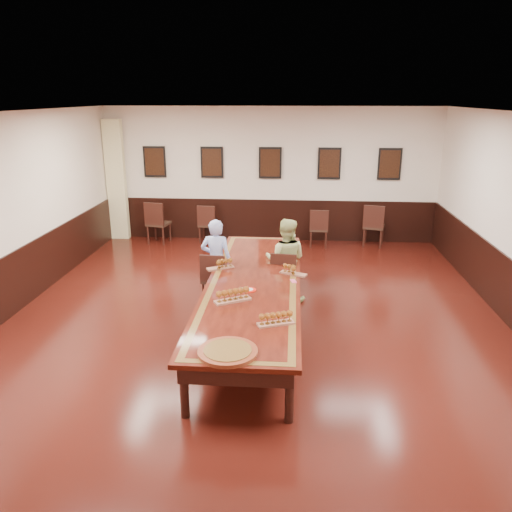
# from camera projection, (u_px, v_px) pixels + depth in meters

# --- Properties ---
(floor) EXTENTS (8.00, 10.00, 0.02)m
(floor) POSITION_uv_depth(u_px,v_px,m) (254.00, 327.00, 7.76)
(floor) COLOR black
(floor) RESTS_ON ground
(ceiling) EXTENTS (8.00, 10.00, 0.02)m
(ceiling) POSITION_uv_depth(u_px,v_px,m) (253.00, 113.00, 6.77)
(ceiling) COLOR white
(ceiling) RESTS_ON floor
(wall_back) EXTENTS (8.00, 0.02, 3.20)m
(wall_back) POSITION_uv_depth(u_px,v_px,m) (270.00, 175.00, 12.02)
(wall_back) COLOR beige
(wall_back) RESTS_ON floor
(wall_front) EXTENTS (8.00, 0.02, 3.20)m
(wall_front) POSITION_uv_depth(u_px,v_px,m) (173.00, 478.00, 2.51)
(wall_front) COLOR beige
(wall_front) RESTS_ON floor
(chair_man) EXTENTS (0.46, 0.50, 0.91)m
(chair_man) POSITION_uv_depth(u_px,v_px,m) (215.00, 277.00, 8.56)
(chair_man) COLOR black
(chair_man) RESTS_ON floor
(chair_woman) EXTENTS (0.49, 0.52, 0.94)m
(chair_woman) POSITION_uv_depth(u_px,v_px,m) (285.00, 277.00, 8.56)
(chair_woman) COLOR black
(chair_woman) RESTS_ON floor
(spare_chair_a) EXTENTS (0.57, 0.61, 1.03)m
(spare_chair_a) POSITION_uv_depth(u_px,v_px,m) (159.00, 222.00, 12.03)
(spare_chair_a) COLOR black
(spare_chair_a) RESTS_ON floor
(spare_chair_b) EXTENTS (0.48, 0.52, 0.93)m
(spare_chair_b) POSITION_uv_depth(u_px,v_px,m) (209.00, 223.00, 12.13)
(spare_chair_b) COLOR black
(spare_chair_b) RESTS_ON floor
(spare_chair_c) EXTENTS (0.45, 0.48, 0.91)m
(spare_chair_c) POSITION_uv_depth(u_px,v_px,m) (319.00, 227.00, 11.78)
(spare_chair_c) COLOR black
(spare_chair_c) RESTS_ON floor
(spare_chair_d) EXTENTS (0.59, 0.62, 1.02)m
(spare_chair_d) POSITION_uv_depth(u_px,v_px,m) (374.00, 225.00, 11.80)
(spare_chair_d) COLOR black
(spare_chair_d) RESTS_ON floor
(person_man) EXTENTS (0.56, 0.39, 1.46)m
(person_man) POSITION_uv_depth(u_px,v_px,m) (216.00, 261.00, 8.57)
(person_man) COLOR #526CCD
(person_man) RESTS_ON floor
(person_woman) EXTENTS (0.79, 0.64, 1.46)m
(person_woman) POSITION_uv_depth(u_px,v_px,m) (286.00, 260.00, 8.57)
(person_woman) COLOR #C4CD80
(person_woman) RESTS_ON floor
(pink_phone) EXTENTS (0.11, 0.16, 0.01)m
(pink_phone) POSITION_uv_depth(u_px,v_px,m) (293.00, 281.00, 7.54)
(pink_phone) COLOR #F3517D
(pink_phone) RESTS_ON conference_table
(curtain) EXTENTS (0.45, 0.18, 2.90)m
(curtain) POSITION_uv_depth(u_px,v_px,m) (116.00, 181.00, 12.16)
(curtain) COLOR beige
(curtain) RESTS_ON floor
(wainscoting) EXTENTS (8.00, 10.00, 1.00)m
(wainscoting) POSITION_uv_depth(u_px,v_px,m) (254.00, 297.00, 7.60)
(wainscoting) COLOR black
(wainscoting) RESTS_ON floor
(conference_table) EXTENTS (1.40, 5.00, 0.76)m
(conference_table) POSITION_uv_depth(u_px,v_px,m) (254.00, 290.00, 7.57)
(conference_table) COLOR #330D08
(conference_table) RESTS_ON floor
(posters) EXTENTS (6.14, 0.04, 0.74)m
(posters) POSITION_uv_depth(u_px,v_px,m) (270.00, 163.00, 11.86)
(posters) COLOR black
(posters) RESTS_ON wall_back
(flight_a) EXTENTS (0.45, 0.32, 0.16)m
(flight_a) POSITION_uv_depth(u_px,v_px,m) (222.00, 264.00, 8.07)
(flight_a) COLOR brown
(flight_a) RESTS_ON conference_table
(flight_b) EXTENTS (0.44, 0.29, 0.16)m
(flight_b) POSITION_uv_depth(u_px,v_px,m) (292.00, 270.00, 7.81)
(flight_b) COLOR brown
(flight_b) RESTS_ON conference_table
(flight_c) EXTENTS (0.52, 0.39, 0.19)m
(flight_c) POSITION_uv_depth(u_px,v_px,m) (233.00, 296.00, 6.78)
(flight_c) COLOR brown
(flight_c) RESTS_ON conference_table
(flight_d) EXTENTS (0.48, 0.29, 0.17)m
(flight_d) POSITION_uv_depth(u_px,v_px,m) (276.00, 319.00, 6.10)
(flight_d) COLOR brown
(flight_d) RESTS_ON conference_table
(red_plate_grp) EXTENTS (0.20, 0.20, 0.03)m
(red_plate_grp) POSITION_uv_depth(u_px,v_px,m) (249.00, 290.00, 7.18)
(red_plate_grp) COLOR red
(red_plate_grp) RESTS_ON conference_table
(carved_platter) EXTENTS (0.82, 0.82, 0.05)m
(carved_platter) POSITION_uv_depth(u_px,v_px,m) (228.00, 352.00, 5.43)
(carved_platter) COLOR #622413
(carved_platter) RESTS_ON conference_table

